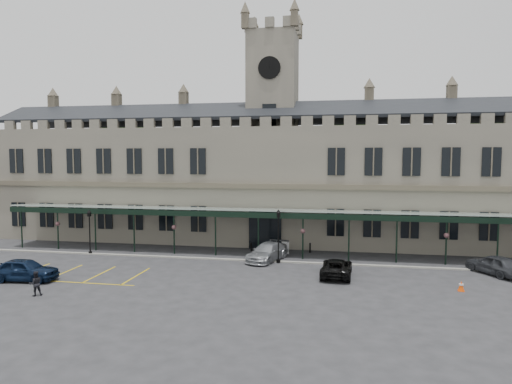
% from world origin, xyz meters
% --- Properties ---
extents(ground, '(140.00, 140.00, 0.00)m').
position_xyz_m(ground, '(0.00, 0.00, 0.00)').
color(ground, '#2A2B2D').
extents(station_building, '(60.00, 10.36, 17.30)m').
position_xyz_m(station_building, '(0.00, 15.91, 6.47)').
color(station_building, '#676256').
rests_on(station_building, ground).
extents(clock_tower, '(5.60, 5.60, 24.80)m').
position_xyz_m(clock_tower, '(0.00, 16.00, 13.11)').
color(clock_tower, '#676256').
rests_on(clock_tower, ground).
extents(canopy, '(50.00, 4.10, 4.30)m').
position_xyz_m(canopy, '(0.00, 7.46, 2.40)').
color(canopy, '#8C9E93').
rests_on(canopy, ground).
extents(kerb, '(60.00, 0.40, 0.12)m').
position_xyz_m(kerb, '(0.00, 5.50, 0.06)').
color(kerb, gray).
rests_on(kerb, ground).
extents(parking_markings, '(16.00, 6.00, 0.01)m').
position_xyz_m(parking_markings, '(-14.00, -1.50, 0.00)').
color(parking_markings, gold).
rests_on(parking_markings, ground).
extents(tree_behind_left, '(6.00, 6.00, 16.00)m').
position_xyz_m(tree_behind_left, '(-22.00, 25.00, 12.81)').
color(tree_behind_left, '#332314').
rests_on(tree_behind_left, ground).
extents(tree_behind_mid, '(6.00, 6.00, 16.00)m').
position_xyz_m(tree_behind_mid, '(8.00, 25.00, 12.81)').
color(tree_behind_mid, '#332314').
rests_on(tree_behind_mid, ground).
extents(tree_behind_right, '(6.00, 6.00, 16.00)m').
position_xyz_m(tree_behind_right, '(24.00, 25.00, 12.81)').
color(tree_behind_right, '#332314').
rests_on(tree_behind_right, ground).
extents(lamp_post_left, '(0.40, 0.40, 4.18)m').
position_xyz_m(lamp_post_left, '(-15.61, 5.53, 2.48)').
color(lamp_post_left, black).
rests_on(lamp_post_left, ground).
extents(lamp_post_mid, '(0.44, 0.44, 4.62)m').
position_xyz_m(lamp_post_mid, '(2.07, 5.31, 2.74)').
color(lamp_post_mid, black).
rests_on(lamp_post_mid, ground).
extents(traffic_cone, '(0.44, 0.44, 0.70)m').
position_xyz_m(traffic_cone, '(15.33, -0.58, 0.34)').
color(traffic_cone, '#F34807').
rests_on(traffic_cone, ground).
extents(sign_board, '(0.66, 0.17, 1.13)m').
position_xyz_m(sign_board, '(2.26, 9.01, 0.55)').
color(sign_board, black).
rests_on(sign_board, ground).
extents(bollard_left, '(0.15, 0.15, 0.82)m').
position_xyz_m(bollard_left, '(-1.14, 9.67, 0.41)').
color(bollard_left, black).
rests_on(bollard_left, ground).
extents(bollard_right, '(0.16, 0.16, 0.92)m').
position_xyz_m(bollard_right, '(4.47, 10.01, 0.46)').
color(bollard_right, black).
rests_on(bollard_right, ground).
extents(car_left_a, '(4.99, 2.37, 1.65)m').
position_xyz_m(car_left_a, '(-15.46, -3.67, 0.82)').
color(car_left_a, black).
rests_on(car_left_a, ground).
extents(car_taxi, '(3.62, 5.59, 1.51)m').
position_xyz_m(car_taxi, '(1.00, 5.99, 0.75)').
color(car_taxi, '#9EA1A6').
rests_on(car_taxi, ground).
extents(car_van, '(2.45, 4.91, 1.34)m').
position_xyz_m(car_van, '(7.00, 1.80, 0.67)').
color(car_van, black).
rests_on(car_van, ground).
extents(car_right_a, '(3.97, 4.89, 1.57)m').
position_xyz_m(car_right_a, '(19.00, 4.50, 0.78)').
color(car_right_a, '#323439').
rests_on(car_right_a, ground).
extents(person_b, '(0.99, 0.99, 1.62)m').
position_xyz_m(person_b, '(-12.30, -6.72, 0.81)').
color(person_b, black).
rests_on(person_b, ground).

